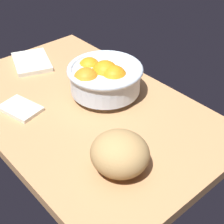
% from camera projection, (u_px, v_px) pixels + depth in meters
% --- Properties ---
extents(ground_plane, '(0.84, 0.53, 0.03)m').
position_uv_depth(ground_plane, '(83.00, 110.00, 1.00)').
color(ground_plane, tan).
extents(fruit_bowl, '(0.22, 0.22, 0.11)m').
position_uv_depth(fruit_bowl, '(104.00, 78.00, 0.99)').
color(fruit_bowl, silver).
rests_on(fruit_bowl, ground).
extents(bread_loaf, '(0.16, 0.16, 0.10)m').
position_uv_depth(bread_loaf, '(120.00, 153.00, 0.76)').
color(bread_loaf, tan).
rests_on(bread_loaf, ground).
extents(napkin_folded, '(0.13, 0.10, 0.01)m').
position_uv_depth(napkin_folded, '(21.00, 109.00, 0.97)').
color(napkin_folded, silver).
rests_on(napkin_folded, ground).
extents(napkin_spare, '(0.19, 0.16, 0.02)m').
position_uv_depth(napkin_spare, '(32.00, 62.00, 1.18)').
color(napkin_spare, silver).
rests_on(napkin_spare, ground).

